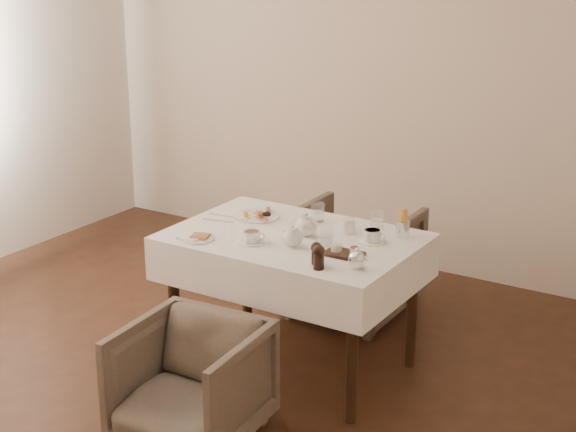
# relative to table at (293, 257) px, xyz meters

# --- Properties ---
(table) EXTENTS (1.28, 0.88, 0.75)m
(table) POSITION_rel_table_xyz_m (0.00, 0.00, 0.00)
(table) COLOR black
(table) RESTS_ON ground
(armchair_near) EXTENTS (0.65, 0.66, 0.57)m
(armchair_near) POSITION_rel_table_xyz_m (-0.02, -0.86, -0.36)
(armchair_near) COLOR brown
(armchair_near) RESTS_ON ground
(armchair_far) EXTENTS (0.72, 0.74, 0.67)m
(armchair_far) POSITION_rel_table_xyz_m (-0.08, 0.80, -0.30)
(armchair_far) COLOR brown
(armchair_far) RESTS_ON ground
(breakfast_plate) EXTENTS (0.26, 0.26, 0.03)m
(breakfast_plate) POSITION_rel_table_xyz_m (-0.34, 0.16, 0.13)
(breakfast_plate) COLOR white
(breakfast_plate) RESTS_ON table
(side_plate) EXTENTS (0.18, 0.18, 0.02)m
(side_plate) POSITION_rel_table_xyz_m (-0.40, -0.32, 0.12)
(side_plate) COLOR white
(side_plate) RESTS_ON table
(teapot_centre) EXTENTS (0.19, 0.17, 0.13)m
(teapot_centre) POSITION_rel_table_xyz_m (0.06, 0.03, 0.18)
(teapot_centre) COLOR white
(teapot_centre) RESTS_ON table
(teapot_front) EXTENTS (0.18, 0.16, 0.12)m
(teapot_front) POSITION_rel_table_xyz_m (0.09, -0.15, 0.18)
(teapot_front) COLOR white
(teapot_front) RESTS_ON table
(creamer) EXTENTS (0.08, 0.08, 0.08)m
(creamer) POSITION_rel_table_xyz_m (0.22, 0.19, 0.16)
(creamer) COLOR white
(creamer) RESTS_ON table
(teacup_near) EXTENTS (0.13, 0.13, 0.07)m
(teacup_near) POSITION_rel_table_xyz_m (-0.12, -0.21, 0.15)
(teacup_near) COLOR white
(teacup_near) RESTS_ON table
(teacup_far) EXTENTS (0.14, 0.14, 0.07)m
(teacup_far) POSITION_rel_table_xyz_m (0.40, 0.13, 0.15)
(teacup_far) COLOR white
(teacup_far) RESTS_ON table
(glass_left) EXTENTS (0.08, 0.08, 0.10)m
(glass_left) POSITION_rel_table_xyz_m (-0.01, 0.27, 0.17)
(glass_left) COLOR silver
(glass_left) RESTS_ON table
(glass_mid) EXTENTS (0.09, 0.09, 0.10)m
(glass_mid) POSITION_rel_table_xyz_m (0.22, -0.03, 0.16)
(glass_mid) COLOR silver
(glass_mid) RESTS_ON table
(glass_right) EXTENTS (0.09, 0.09, 0.10)m
(glass_right) POSITION_rel_table_xyz_m (0.32, 0.32, 0.17)
(glass_right) COLOR silver
(glass_right) RESTS_ON table
(condiment_board) EXTENTS (0.19, 0.13, 0.05)m
(condiment_board) POSITION_rel_table_xyz_m (0.36, -0.12, 0.13)
(condiment_board) COLOR black
(condiment_board) RESTS_ON table
(pepper_mill_left) EXTENTS (0.07, 0.07, 0.11)m
(pepper_mill_left) POSITION_rel_table_xyz_m (0.31, -0.29, 0.17)
(pepper_mill_left) COLOR black
(pepper_mill_left) RESTS_ON table
(pepper_mill_right) EXTENTS (0.07, 0.07, 0.12)m
(pepper_mill_right) POSITION_rel_table_xyz_m (0.35, -0.34, 0.18)
(pepper_mill_right) COLOR black
(pepper_mill_right) RESTS_ON table
(silver_pot) EXTENTS (0.10, 0.08, 0.11)m
(silver_pot) POSITION_rel_table_xyz_m (0.50, -0.24, 0.17)
(silver_pot) COLOR white
(silver_pot) RESTS_ON table
(fries_cup) EXTENTS (0.07, 0.07, 0.15)m
(fries_cup) POSITION_rel_table_xyz_m (0.49, 0.29, 0.18)
(fries_cup) COLOR silver
(fries_cup) RESTS_ON table
(cutlery_fork) EXTENTS (0.18, 0.04, 0.00)m
(cutlery_fork) POSITION_rel_table_xyz_m (-0.51, 0.07, 0.12)
(cutlery_fork) COLOR silver
(cutlery_fork) RESTS_ON table
(cutlery_knife) EXTENTS (0.18, 0.05, 0.00)m
(cutlery_knife) POSITION_rel_table_xyz_m (-0.48, -0.02, 0.12)
(cutlery_knife) COLOR silver
(cutlery_knife) RESTS_ON table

